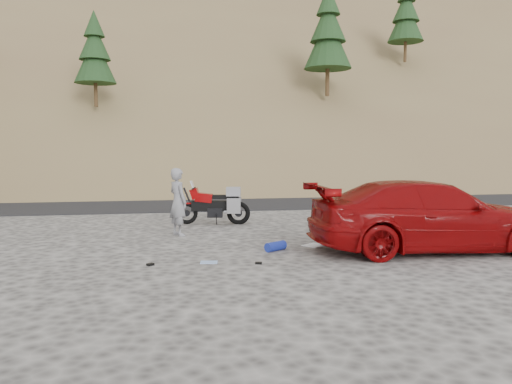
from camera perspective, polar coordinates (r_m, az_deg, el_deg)
The scene contains 13 objects.
ground at distance 11.59m, azimuth -6.60°, elevation -5.71°, with size 140.00×140.00×0.00m, color #403E3B.
road at distance 20.50m, azimuth -8.20°, elevation -1.12°, with size 120.00×7.00×0.05m, color black.
hillside at distance 53.02m, azimuth -9.68°, elevation 14.52°, with size 120.00×73.00×46.72m.
motorcycle at distance 14.23m, azimuth -4.56°, elevation -1.53°, with size 2.11×0.84×1.26m.
man at distance 12.56m, azimuth -8.85°, elevation -4.91°, with size 0.61×0.40×1.67m, color gray.
red_car at distance 11.18m, azimuth 19.15°, elevation -6.34°, with size 2.06×5.08×1.47m, color maroon.
gear_white_cloth at distance 11.17m, azimuth 6.70°, elevation -6.07°, with size 0.45×0.40×0.01m, color white.
gear_blue_mat at distance 10.53m, azimuth 2.26°, elevation -6.21°, with size 0.20×0.20×0.49m, color navy.
gear_bottle at distance 11.23m, azimuth 7.61°, elevation -5.55°, with size 0.07×0.07×0.20m, color navy.
gear_funnel at distance 10.87m, azimuth 12.83°, elevation -6.04°, with size 0.13×0.13×0.17m, color #B6150C.
gear_glove_a at distance 9.36m, azimuth 0.29°, elevation -8.12°, with size 0.12×0.09×0.03m, color black.
gear_glove_b at distance 9.44m, azimuth -11.99°, elevation -8.10°, with size 0.12×0.09×0.04m, color black.
gear_blue_cloth at distance 9.51m, azimuth -5.40°, elevation -8.00°, with size 0.32×0.23×0.01m, color #8BA8D6.
Camera 1 is at (-0.70, -11.38, 2.12)m, focal length 35.00 mm.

